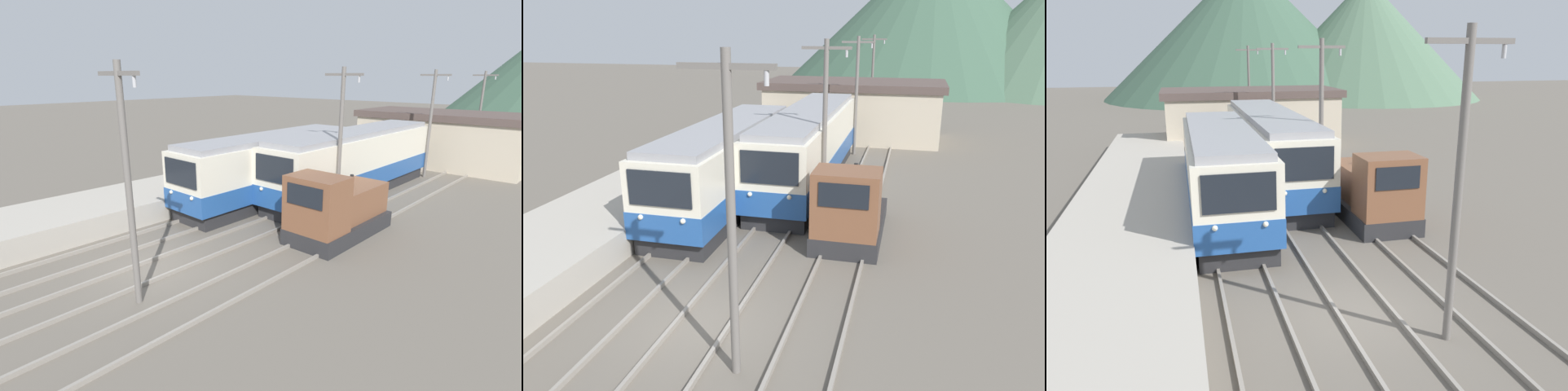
# 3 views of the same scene
# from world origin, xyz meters

# --- Properties ---
(ground_plane) EXTENTS (200.00, 200.00, 0.00)m
(ground_plane) POSITION_xyz_m (0.00, 0.00, 0.00)
(ground_plane) COLOR #665E54
(track_left) EXTENTS (1.54, 60.00, 0.14)m
(track_left) POSITION_xyz_m (-2.60, 0.00, 0.07)
(track_left) COLOR gray
(track_left) RESTS_ON ground
(track_center) EXTENTS (1.54, 60.00, 0.14)m
(track_center) POSITION_xyz_m (0.20, 0.00, 0.07)
(track_center) COLOR gray
(track_center) RESTS_ON ground
(track_right) EXTENTS (1.54, 60.00, 0.14)m
(track_right) POSITION_xyz_m (3.20, 0.00, 0.07)
(track_right) COLOR gray
(track_right) RESTS_ON ground
(commuter_train_left) EXTENTS (2.84, 12.43, 3.72)m
(commuter_train_left) POSITION_xyz_m (-2.60, 9.48, 1.72)
(commuter_train_left) COLOR #28282B
(commuter_train_left) RESTS_ON ground
(commuter_train_center) EXTENTS (2.84, 14.59, 3.81)m
(commuter_train_center) POSITION_xyz_m (0.20, 13.75, 1.77)
(commuter_train_center) COLOR #28282B
(commuter_train_center) RESTS_ON ground
(shunting_locomotive) EXTENTS (2.40, 5.30, 3.00)m
(shunting_locomotive) POSITION_xyz_m (3.20, 7.21, 1.21)
(shunting_locomotive) COLOR #28282B
(shunting_locomotive) RESTS_ON ground
(catenary_mast_near) EXTENTS (2.00, 0.20, 7.22)m
(catenary_mast_near) POSITION_xyz_m (1.71, -1.59, 3.93)
(catenary_mast_near) COLOR slate
(catenary_mast_near) RESTS_ON ground
(catenary_mast_mid) EXTENTS (2.00, 0.20, 7.22)m
(catenary_mast_mid) POSITION_xyz_m (1.71, 9.64, 3.93)
(catenary_mast_mid) COLOR slate
(catenary_mast_mid) RESTS_ON ground
(catenary_mast_far) EXTENTS (2.00, 0.20, 7.22)m
(catenary_mast_far) POSITION_xyz_m (1.71, 20.87, 3.93)
(catenary_mast_far) COLOR slate
(catenary_mast_far) RESTS_ON ground
(catenary_mast_distant) EXTENTS (2.00, 0.20, 7.22)m
(catenary_mast_distant) POSITION_xyz_m (1.71, 32.10, 3.93)
(catenary_mast_distant) COLOR slate
(catenary_mast_distant) RESTS_ON ground
(station_building) EXTENTS (12.60, 6.30, 4.13)m
(station_building) POSITION_xyz_m (0.96, 26.00, 2.09)
(station_building) COLOR beige
(station_building) RESTS_ON ground
(mountain_backdrop) EXTENTS (55.88, 43.84, 20.20)m
(mountain_backdrop) POSITION_xyz_m (12.94, 67.67, 9.59)
(mountain_backdrop) COLOR #3D5B47
(mountain_backdrop) RESTS_ON ground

